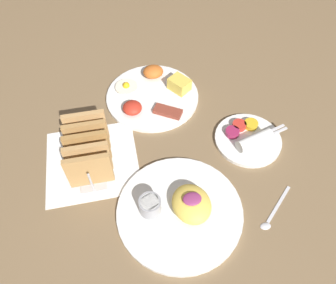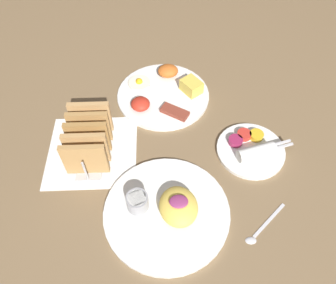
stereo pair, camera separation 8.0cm
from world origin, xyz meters
TOP-DOWN VIEW (x-y plane):
  - ground_plane at (0.00, 0.00)m, footprint 3.00×3.00m
  - napkin_flat at (-0.21, 0.02)m, footprint 0.22×0.22m
  - plate_breakfast at (-0.02, 0.21)m, footprint 0.26×0.26m
  - plate_condiments at (0.19, 0.01)m, footprint 0.19×0.17m
  - plate_foreground at (-0.02, -0.15)m, footprint 0.28×0.28m
  - toast_rack at (-0.21, 0.02)m, footprint 0.10×0.18m
  - teaspoon at (0.17, -0.20)m, footprint 0.10×0.09m

SIDE VIEW (x-z plane):
  - ground_plane at x=0.00m, z-range 0.00..0.00m
  - napkin_flat at x=-0.21m, z-range 0.00..0.00m
  - teaspoon at x=0.17m, z-range 0.00..0.01m
  - plate_condiments at x=0.19m, z-range -0.01..0.03m
  - plate_breakfast at x=-0.02m, z-range -0.01..0.03m
  - plate_foreground at x=-0.02m, z-range -0.01..0.04m
  - toast_rack at x=-0.21m, z-range 0.00..0.10m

